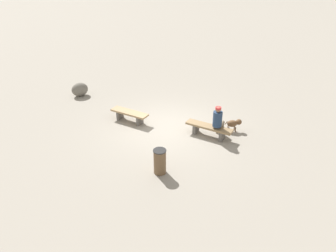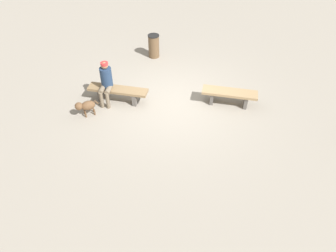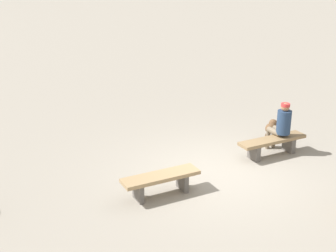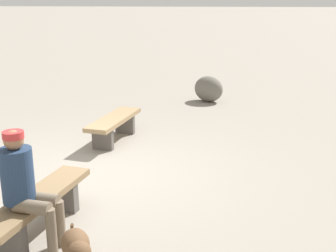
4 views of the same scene
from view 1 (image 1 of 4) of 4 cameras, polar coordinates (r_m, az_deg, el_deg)
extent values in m
cube|color=gray|center=(13.14, -0.04, -0.49)|extent=(210.00, 210.00, 0.06)
cube|color=#605B56|center=(13.92, -8.39, 1.97)|extent=(0.18, 0.39, 0.38)
cube|color=#605B56|center=(13.37, -4.95, 1.01)|extent=(0.18, 0.39, 0.38)
cube|color=#A3845B|center=(13.53, -6.76, 2.37)|extent=(1.70, 0.76, 0.08)
cube|color=#605B56|center=(12.76, 4.90, -0.43)|extent=(0.20, 0.39, 0.37)
cube|color=#605B56|center=(12.41, 9.43, -1.66)|extent=(0.20, 0.39, 0.37)
cube|color=#8C704C|center=(12.47, 7.20, -0.13)|extent=(1.87, 0.76, 0.08)
cylinder|color=navy|center=(12.17, 8.65, 1.21)|extent=(0.34, 0.34, 0.59)
sphere|color=#A3704C|center=(12.00, 8.79, 2.86)|extent=(0.21, 0.21, 0.21)
cylinder|color=red|center=(11.98, 8.81, 3.11)|extent=(0.22, 0.22, 0.07)
cylinder|color=#756651|center=(12.46, 9.28, 0.29)|extent=(0.21, 0.42, 0.15)
cylinder|color=#756651|center=(12.75, 9.48, -0.37)|extent=(0.11, 0.11, 0.53)
cylinder|color=#756651|center=(12.51, 8.46, 0.48)|extent=(0.21, 0.42, 0.15)
cylinder|color=#756651|center=(12.80, 8.68, -0.19)|extent=(0.11, 0.11, 0.53)
ellipsoid|color=brown|center=(13.00, 11.17, 0.43)|extent=(0.48, 0.42, 0.27)
sphere|color=brown|center=(13.05, 12.29, 0.70)|extent=(0.23, 0.23, 0.23)
cylinder|color=brown|center=(13.21, 11.52, -0.30)|extent=(0.04, 0.04, 0.20)
cylinder|color=brown|center=(13.09, 11.71, -0.61)|extent=(0.04, 0.04, 0.20)
cylinder|color=brown|center=(13.14, 10.43, -0.36)|extent=(0.04, 0.04, 0.20)
cylinder|color=brown|center=(13.01, 10.61, -0.68)|extent=(0.04, 0.04, 0.20)
cylinder|color=brown|center=(12.91, 10.15, 0.54)|extent=(0.12, 0.08, 0.15)
cylinder|color=brown|center=(10.40, -1.44, -6.29)|extent=(0.40, 0.40, 0.82)
cylinder|color=black|center=(10.17, -1.47, -4.32)|extent=(0.42, 0.42, 0.03)
ellipsoid|color=#6B665B|center=(16.53, -15.18, 6.19)|extent=(0.93, 0.98, 0.66)
camera|label=2|loc=(18.96, 8.82, 26.98)|focal=33.63mm
camera|label=3|loc=(11.42, -48.24, 10.01)|focal=47.66mm
camera|label=4|loc=(13.49, 28.69, 9.12)|focal=47.38mm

